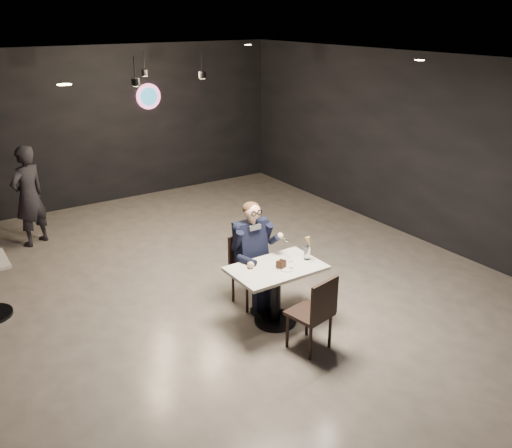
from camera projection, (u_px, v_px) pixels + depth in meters
floor at (233, 286)px, 7.54m from camera, size 9.00×9.00×0.00m
wall_sign at (148, 96)px, 10.69m from camera, size 0.50×0.06×0.50m
pendant_lights at (160, 61)px, 8.04m from camera, size 1.40×1.20×0.36m
main_table at (276, 295)px, 6.54m from camera, size 1.10×0.70×0.75m
chair_far at (251, 271)px, 6.94m from camera, size 0.42×0.46×0.92m
chair_near at (309, 312)px, 6.01m from camera, size 0.50×0.53×0.92m
seated_man at (251, 253)px, 6.84m from camera, size 0.60×0.80×1.44m
dessert_plate at (287, 268)px, 6.36m from camera, size 0.20×0.20×0.01m
cake_slice at (281, 264)px, 6.36m from camera, size 0.12×0.11×0.07m
mint_leaf at (291, 262)px, 6.32m from camera, size 0.06×0.04×0.01m
sundae_glass at (307, 253)px, 6.57m from camera, size 0.08×0.08×0.17m
wafer_cone at (309, 242)px, 6.47m from camera, size 0.08×0.08×0.13m
passerby at (29, 196)px, 8.63m from camera, size 0.72×0.64×1.64m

